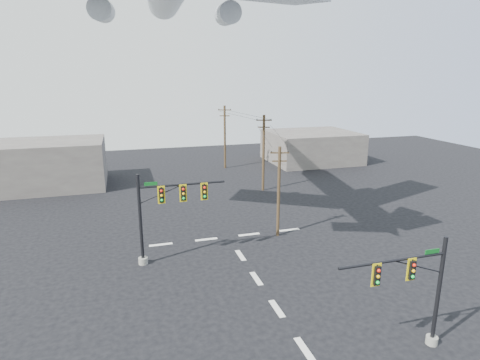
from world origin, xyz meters
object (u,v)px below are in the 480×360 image
object	(u,v)px
signal_mast_far	(162,213)
utility_pole_a	(279,190)
utility_pole_b	(264,152)
signal_mast_near	(418,292)
utility_pole_c	(225,136)

from	to	relation	value
signal_mast_far	utility_pole_a	size ratio (longest dim) A/B	0.87
utility_pole_a	utility_pole_b	distance (m)	14.91
signal_mast_far	utility_pole_a	distance (m)	10.75
signal_mast_near	utility_pole_a	world-z (taller)	utility_pole_a
signal_mast_far	utility_pole_a	world-z (taller)	utility_pole_a
utility_pole_a	signal_mast_near	bearing A→B (deg)	-72.84
signal_mast_near	utility_pole_b	bearing A→B (deg)	85.07
utility_pole_a	utility_pole_c	size ratio (longest dim) A/B	0.85
signal_mast_near	utility_pole_b	distance (m)	31.25
utility_pole_a	utility_pole_c	xyz separation A→B (m)	(2.26, 28.03, 0.79)
utility_pole_c	utility_pole_a	bearing A→B (deg)	-73.64
signal_mast_far	utility_pole_b	distance (m)	22.04
signal_mast_near	utility_pole_c	distance (m)	44.76
utility_pole_b	utility_pole_c	size ratio (longest dim) A/B	0.98
signal_mast_near	signal_mast_far	distance (m)	18.35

